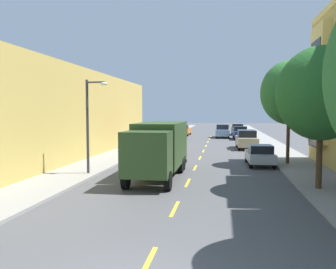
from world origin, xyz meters
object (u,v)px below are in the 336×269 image
(street_tree_third, at_px, (289,93))
(parked_suv_champagne, at_px, (247,139))
(street_lamp, at_px, (90,118))
(moving_sky_sedan, at_px, (223,131))
(parked_pickup_forest, at_px, (238,130))
(street_tree_second, at_px, (321,93))
(parked_pickup_red, at_px, (156,143))
(parked_pickup_orange, at_px, (183,130))
(delivery_box_truck, at_px, (159,146))
(parked_hatchback_silver, at_px, (260,155))
(parked_pickup_navy, at_px, (241,133))
(parked_hatchback_burgundy, at_px, (174,135))

(street_tree_third, bearing_deg, parked_suv_champagne, 101.40)
(street_lamp, bearing_deg, moving_sky_sedan, 76.21)
(parked_suv_champagne, xyz_separation_m, parked_pickup_forest, (0.05, 21.84, -0.16))
(parked_suv_champagne, bearing_deg, street_tree_second, -83.42)
(parked_pickup_forest, distance_m, moving_sky_sedan, 7.37)
(parked_pickup_red, distance_m, parked_pickup_orange, 22.29)
(delivery_box_truck, relative_size, parked_pickup_red, 1.52)
(delivery_box_truck, bearing_deg, parked_hatchback_silver, 40.36)
(street_tree_second, bearing_deg, parked_suv_champagne, 96.58)
(parked_pickup_red, height_order, parked_pickup_orange, same)
(parked_pickup_navy, relative_size, parked_pickup_forest, 1.00)
(parked_pickup_red, bearing_deg, parked_pickup_forest, 71.06)
(parked_hatchback_silver, xyz_separation_m, parked_pickup_orange, (-8.86, 29.61, 0.07))
(street_tree_second, relative_size, moving_sky_sedan, 1.41)
(street_lamp, relative_size, delivery_box_truck, 0.68)
(parked_hatchback_silver, relative_size, parked_pickup_forest, 0.76)
(parked_pickup_red, xyz_separation_m, parked_hatchback_burgundy, (-0.00, 12.24, -0.07))
(parked_hatchback_burgundy, height_order, parked_pickup_orange, parked_pickup_orange)
(street_tree_third, bearing_deg, parked_pickup_orange, 110.31)
(parked_pickup_red, bearing_deg, street_tree_third, -32.45)
(parked_pickup_orange, height_order, moving_sky_sedan, moving_sky_sedan)
(parked_pickup_forest, bearing_deg, parked_hatchback_silver, -89.74)
(parked_pickup_red, bearing_deg, parked_suv_champagne, 23.26)
(parked_pickup_red, relative_size, moving_sky_sedan, 1.11)
(street_tree_third, height_order, delivery_box_truck, street_tree_third)
(parked_suv_champagne, distance_m, parked_pickup_orange, 20.47)
(parked_pickup_red, distance_m, moving_sky_sedan, 19.69)
(parked_pickup_orange, bearing_deg, street_tree_third, -69.69)
(parked_suv_champagne, xyz_separation_m, parked_pickup_orange, (-8.66, 18.54, -0.16))
(parked_hatchback_silver, height_order, moving_sky_sedan, moving_sky_sedan)
(parked_pickup_red, height_order, parked_hatchback_burgundy, parked_pickup_red)
(street_tree_third, distance_m, parked_pickup_forest, 32.87)
(parked_hatchback_burgundy, height_order, parked_hatchback_silver, same)
(parked_hatchback_burgundy, height_order, parked_pickup_navy, parked_pickup_navy)
(parked_suv_champagne, height_order, parked_pickup_orange, parked_suv_champagne)
(parked_pickup_orange, xyz_separation_m, moving_sky_sedan, (6.21, -3.63, 0.16))
(parked_hatchback_silver, distance_m, moving_sky_sedan, 26.11)
(delivery_box_truck, bearing_deg, moving_sky_sedan, 83.44)
(delivery_box_truck, relative_size, parked_hatchback_silver, 2.01)
(parked_hatchback_burgundy, distance_m, parked_pickup_navy, 9.74)
(parked_pickup_red, xyz_separation_m, parked_hatchback_silver, (8.93, -7.32, -0.07))
(street_tree_second, distance_m, parked_pickup_navy, 31.68)
(parked_pickup_navy, bearing_deg, parked_pickup_red, -118.05)
(parked_pickup_red, bearing_deg, parked_hatchback_silver, -39.32)
(street_lamp, bearing_deg, parked_suv_champagne, 58.44)
(parked_hatchback_burgundy, xyz_separation_m, parked_hatchback_silver, (8.93, -19.56, 0.00))
(parked_hatchback_silver, height_order, parked_pickup_navy, parked_pickup_navy)
(parked_suv_champagne, bearing_deg, parked_pickup_forest, 89.87)
(delivery_box_truck, height_order, parked_pickup_forest, delivery_box_truck)
(parked_hatchback_silver, distance_m, parked_suv_champagne, 11.07)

